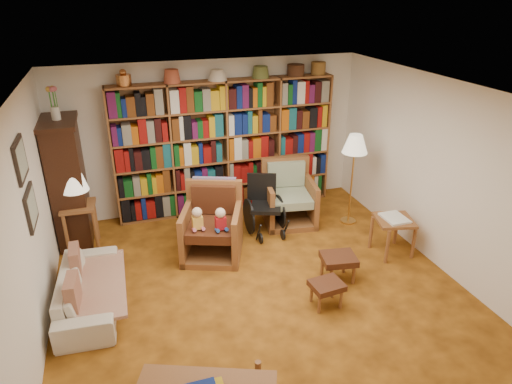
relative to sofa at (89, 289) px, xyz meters
name	(u,v)px	position (x,y,z in m)	size (l,w,h in m)	color
floor	(258,285)	(2.05, -0.23, -0.24)	(5.00, 5.00, 0.00)	#B2681B
ceiling	(258,91)	(2.05, -0.23, 2.26)	(5.00, 5.00, 0.00)	white
wall_back	(211,137)	(2.05, 2.27, 1.01)	(5.00, 5.00, 0.00)	white
wall_front	(368,340)	(2.05, -2.73, 1.01)	(5.00, 5.00, 0.00)	white
wall_left	(27,229)	(-0.45, -0.23, 1.01)	(5.00, 5.00, 0.00)	white
wall_right	(436,173)	(4.55, -0.23, 1.01)	(5.00, 5.00, 0.00)	white
bookshelf	(226,143)	(2.25, 2.10, 0.94)	(3.60, 0.30, 2.42)	brown
curio_cabinet	(68,181)	(-0.20, 1.77, 0.72)	(0.50, 0.95, 2.40)	#321A0D
framed_pictures	(26,184)	(-0.43, 0.07, 1.39)	(0.03, 0.52, 0.97)	black
sofa	(89,289)	(0.00, 0.00, 0.00)	(0.63, 1.61, 0.47)	beige
sofa_throw	(92,284)	(0.05, 0.00, 0.06)	(0.76, 1.41, 0.04)	beige
cushion_left	(75,260)	(-0.13, 0.35, 0.21)	(0.12, 0.36, 0.36)	maroon
cushion_right	(73,294)	(-0.13, -0.35, 0.21)	(0.12, 0.38, 0.38)	maroon
side_table_lamp	(80,216)	(-0.10, 1.45, 0.29)	(0.49, 0.49, 0.70)	brown
table_lamp	(74,182)	(-0.10, 1.45, 0.81)	(0.38, 0.38, 0.52)	gold
armchair_leather	(210,225)	(1.66, 0.79, 0.18)	(1.10, 1.10, 1.03)	brown
armchair_sage	(287,198)	(3.07, 1.39, 0.14)	(0.92, 0.94, 0.99)	brown
wheelchair	(264,206)	(2.59, 1.13, 0.18)	(0.58, 0.73, 0.91)	black
floor_lamp	(355,148)	(4.00, 0.98, 1.04)	(0.39, 0.39, 1.48)	gold
side_table_papers	(394,224)	(4.12, -0.06, 0.23)	(0.60, 0.60, 0.58)	brown
footstool_a	(327,287)	(2.71, -0.86, 0.02)	(0.41, 0.36, 0.32)	#482513
footstool_b	(339,260)	(3.07, -0.44, 0.07)	(0.49, 0.43, 0.37)	#482513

